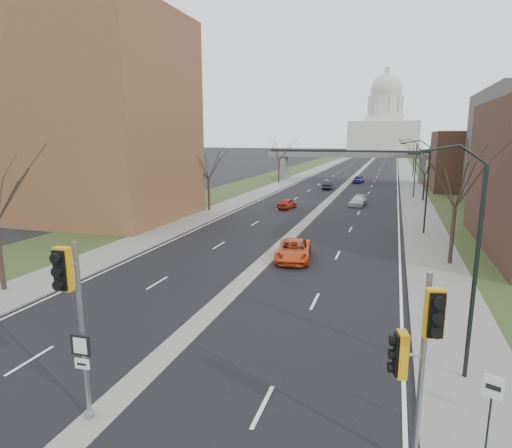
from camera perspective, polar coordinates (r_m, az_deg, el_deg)
The scene contains 27 objects.
ground at distance 16.37m, azimuth -19.92°, elevation -22.71°, with size 700.00×700.00×0.00m, color black.
road_surface at distance 160.96m, azimuth 14.83°, elevation 7.90°, with size 20.00×600.00×0.01m, color black.
median_strip at distance 160.96m, azimuth 14.83°, elevation 7.90°, with size 1.20×600.00×0.02m, color gray.
sidewalk_right at distance 160.75m, azimuth 19.14°, elevation 7.67°, with size 4.00×600.00×0.12m, color gray.
sidewalk_left at distance 162.06m, azimuth 10.55°, elevation 8.13°, with size 4.00×600.00×0.12m, color gray.
grass_verge_right at distance 160.99m, azimuth 21.29°, elevation 7.52°, with size 8.00×600.00×0.10m, color #2A3B1B.
grass_verge_left at distance 162.94m, azimuth 8.44°, elevation 8.21°, with size 8.00×600.00×0.10m, color #2A3B1B.
apartment_building at distance 53.39m, azimuth -23.42°, elevation 12.70°, with size 25.00×16.00×22.00m, color brown.
commercial_block_far at distance 81.65m, azimuth 27.38°, elevation 7.40°, with size 14.00×14.00×10.00m, color #452C20.
pedestrian_bridge at distance 90.99m, azimuth 12.43°, elevation 8.59°, with size 34.00×3.00×6.45m.
capitol at distance 330.73m, azimuth 16.73°, elevation 12.68°, with size 48.00×42.00×55.75m.
streetlight_near at distance 16.75m, azimuth 25.33°, elevation 3.29°, with size 2.61×0.20×8.70m.
streetlight_mid at distance 42.58m, azimuth 21.01°, elevation 7.95°, with size 2.61×0.20×8.70m.
streetlight_far at distance 68.54m, azimuth 19.94°, elevation 9.09°, with size 2.61×0.20×8.70m.
tree_left_b at distance 53.21m, azimuth -6.41°, elevation 8.41°, with size 6.75×6.75×8.81m.
tree_left_c at distance 85.32m, azimuth 3.10°, elevation 10.15°, with size 7.65×7.65×9.99m.
tree_right_a at distance 32.83m, azimuth 25.34°, elevation 6.23°, with size 7.20×7.20×9.40m.
tree_right_b at distance 65.68m, azimuth 21.72°, elevation 7.89°, with size 6.30×6.30×8.22m.
tree_right_c at distance 105.57m, azimuth 20.43°, elevation 9.71°, with size 7.65×7.65×9.99m.
signal_pole_median at distance 14.23m, azimuth -23.31°, elevation -9.56°, with size 0.69×0.97×5.94m.
signal_pole_right at distance 12.20m, azimuth 20.81°, elevation -15.10°, with size 1.19×0.95×5.67m.
speed_limit_sign at distance 14.46m, azimuth 28.86°, elevation -19.94°, with size 0.51×0.22×2.47m.
car_left_near at distance 55.15m, azimuth 4.18°, elevation 2.75°, with size 1.57×3.91×1.33m, color #9E2812.
car_left_far at distance 76.95m, azimuth 9.54°, elevation 5.15°, with size 1.55×4.45×1.46m, color black.
car_right_near at distance 32.12m, azimuth 5.06°, elevation -3.50°, with size 2.45×5.32×1.48m, color #CE4616.
car_right_mid at distance 58.98m, azimuth 13.47°, elevation 3.01°, with size 1.82×4.48×1.30m, color #BBBCC4.
car_right_far at distance 88.77m, azimuth 13.47°, elevation 5.83°, with size 1.76×4.38×1.49m, color navy.
Camera 1 is at (8.77, -10.47, 9.02)m, focal length 30.00 mm.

